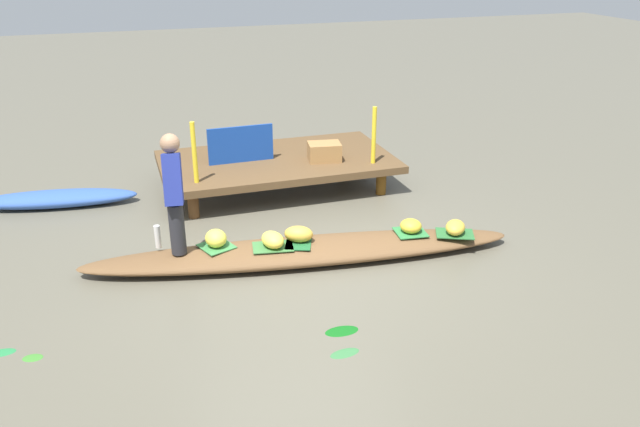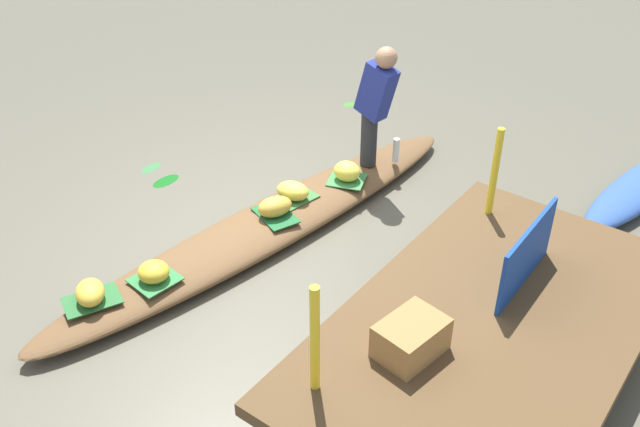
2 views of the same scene
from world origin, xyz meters
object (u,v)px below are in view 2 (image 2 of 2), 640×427
(banana_bunch_0, at_px, (347,171))
(vendor_person, at_px, (376,100))
(vendor_boat, at_px, (271,224))
(produce_crate, at_px, (411,338))
(banana_bunch_1, at_px, (293,191))
(banana_bunch_4, at_px, (275,207))
(banana_bunch_2, at_px, (90,292))
(water_bottle, at_px, (396,150))
(market_banner, at_px, (527,255))
(banana_bunch_3, at_px, (154,272))

(banana_bunch_0, distance_m, vendor_person, 0.72)
(vendor_boat, height_order, produce_crate, produce_crate)
(banana_bunch_1, xyz_separation_m, vendor_person, (-0.96, 0.25, 0.62))
(banana_bunch_4, bearing_deg, banana_bunch_2, -11.91)
(banana_bunch_0, distance_m, water_bottle, 0.62)
(banana_bunch_2, relative_size, banana_bunch_4, 0.94)
(vendor_person, bearing_deg, banana_bunch_0, -6.51)
(banana_bunch_4, xyz_separation_m, produce_crate, (0.94, 1.92, 0.25))
(vendor_boat, relative_size, banana_bunch_2, 16.00)
(banana_bunch_0, bearing_deg, market_banner, 70.80)
(banana_bunch_2, xyz_separation_m, water_bottle, (-3.18, 0.70, 0.04))
(banana_bunch_1, bearing_deg, vendor_boat, -0.17)
(vendor_boat, height_order, water_bottle, water_bottle)
(water_bottle, bearing_deg, market_banner, 55.14)
(vendor_person, bearing_deg, banana_bunch_3, -8.45)
(banana_bunch_1, relative_size, banana_bunch_2, 1.04)
(vendor_boat, relative_size, vendor_person, 3.79)
(banana_bunch_1, distance_m, banana_bunch_2, 2.04)
(banana_bunch_0, height_order, banana_bunch_3, banana_bunch_0)
(banana_bunch_3, xyz_separation_m, banana_bunch_4, (-1.26, 0.17, 0.01))
(vendor_person, relative_size, market_banner, 1.39)
(produce_crate, bearing_deg, banana_bunch_2, -71.35)
(market_banner, bearing_deg, banana_bunch_0, -110.24)
(banana_bunch_3, distance_m, water_bottle, 2.77)
(produce_crate, bearing_deg, water_bottle, -146.64)
(banana_bunch_2, height_order, market_banner, market_banner)
(vendor_boat, distance_m, banana_bunch_4, 0.20)
(banana_bunch_1, bearing_deg, market_banner, 86.38)
(banana_bunch_0, xyz_separation_m, market_banner, (0.71, 2.05, 0.37))
(water_bottle, distance_m, produce_crate, 2.89)
(banana_bunch_1, height_order, banana_bunch_4, banana_bunch_4)
(vendor_boat, xyz_separation_m, banana_bunch_0, (-0.90, 0.20, 0.20))
(banana_bunch_4, height_order, market_banner, market_banner)
(market_banner, height_order, produce_crate, market_banner)
(banana_bunch_3, bearing_deg, banana_bunch_0, 171.20)
(banana_bunch_0, height_order, banana_bunch_2, banana_bunch_0)
(market_banner, bearing_deg, banana_bunch_4, -86.89)
(banana_bunch_2, bearing_deg, banana_bunch_0, 168.60)
(vendor_boat, distance_m, produce_crate, 2.22)
(banana_bunch_1, relative_size, banana_bunch_3, 1.25)
(vendor_person, bearing_deg, vendor_boat, -10.89)
(banana_bunch_2, xyz_separation_m, market_banner, (-1.87, 2.57, 0.39))
(vendor_boat, height_order, vendor_person, vendor_person)
(water_bottle, bearing_deg, banana_bunch_4, -13.05)
(banana_bunch_0, xyz_separation_m, vendor_person, (-0.39, 0.04, 0.61))
(vendor_boat, xyz_separation_m, vendor_person, (-1.28, 0.25, 0.81))
(banana_bunch_0, xyz_separation_m, water_bottle, (-0.59, 0.18, 0.03))
(banana_bunch_2, relative_size, banana_bunch_3, 1.20)
(banana_bunch_1, height_order, banana_bunch_2, banana_bunch_1)
(banana_bunch_2, bearing_deg, market_banner, 126.06)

